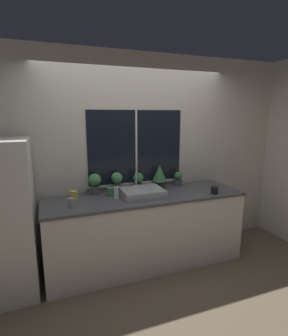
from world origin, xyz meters
TOP-DOWN VIEW (x-y plane):
  - ground_plane at (0.00, 0.00)m, footprint 14.00×14.00m
  - wall_back at (0.00, 0.75)m, footprint 8.00×0.09m
  - wall_right at (2.27, 1.50)m, footprint 0.06×7.00m
  - counter at (0.00, 0.34)m, footprint 2.49×0.70m
  - sink at (-0.05, 0.33)m, footprint 0.50×0.45m
  - potted_plant_far_left at (-0.59, 0.61)m, footprint 0.16×0.16m
  - potted_plant_left at (-0.30, 0.61)m, footprint 0.15×0.15m
  - potted_plant_center at (-0.01, 0.61)m, footprint 0.14×0.14m
  - potted_plant_right at (0.30, 0.61)m, footprint 0.20×0.20m
  - potted_plant_far_right at (0.58, 0.61)m, footprint 0.11×0.11m
  - soap_bottle at (-0.38, 0.35)m, footprint 0.06×0.06m
  - mug_grey at (-0.91, 0.21)m, footprint 0.07×0.07m
  - mug_yellow at (-0.86, 0.48)m, footprint 0.08×0.08m
  - mug_green at (-0.41, 0.48)m, footprint 0.09×0.09m
  - mug_black at (0.84, 0.10)m, footprint 0.09×0.09m

SIDE VIEW (x-z plane):
  - ground_plane at x=0.00m, z-range 0.00..0.00m
  - counter at x=0.00m, z-range 0.00..0.93m
  - mug_black at x=0.84m, z-range 0.93..1.02m
  - sink at x=-0.05m, z-range 0.84..1.10m
  - mug_green at x=-0.41m, z-range 0.93..1.03m
  - mug_yellow at x=-0.86m, z-range 0.93..1.03m
  - mug_grey at x=-0.91m, z-range 0.93..1.03m
  - soap_bottle at x=-0.38m, z-range 0.91..1.10m
  - potted_plant_far_right at x=0.58m, z-range 0.92..1.12m
  - potted_plant_center at x=-0.01m, z-range 0.95..1.18m
  - potted_plant_left at x=-0.30m, z-range 0.95..1.21m
  - potted_plant_far_left at x=-0.59m, z-range 0.95..1.22m
  - potted_plant_right at x=0.30m, z-range 0.95..1.26m
  - wall_right at x=2.27m, z-range 0.00..2.70m
  - wall_back at x=0.00m, z-range 0.00..2.70m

